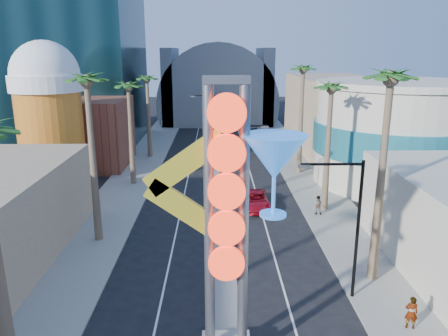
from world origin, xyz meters
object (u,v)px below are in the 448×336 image
neon_sign (247,208)px  red_pickup (255,200)px  pedestrian_a (411,312)px  pedestrian_b (318,205)px

neon_sign → red_pickup: (2.20, 19.76, -6.59)m
pedestrian_a → red_pickup: bearing=-59.7°
red_pickup → pedestrian_a: size_ratio=2.98×
pedestrian_a → pedestrian_b: 15.73m
red_pickup → pedestrian_a: (6.14, -17.70, 0.30)m
neon_sign → pedestrian_b: neon_sign is taller
pedestrian_a → pedestrian_b: pedestrian_a is taller
red_pickup → pedestrian_a: bearing=-72.0°
pedestrian_a → pedestrian_b: bearing=-75.0°
neon_sign → pedestrian_a: neon_sign is taller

